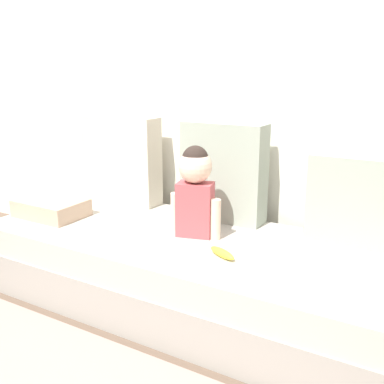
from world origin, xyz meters
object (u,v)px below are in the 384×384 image
at_px(banana, 222,253).
at_px(folded_blanket, 51,208).
at_px(throw_pillow_left, 122,160).
at_px(throw_pillow_right, 357,201).
at_px(toddler, 195,187).
at_px(couch, 193,272).
at_px(throw_pillow_center, 223,172).

distance_m(banana, folded_blanket, 1.17).
distance_m(throw_pillow_left, throw_pillow_right, 1.49).
relative_size(throw_pillow_left, folded_blanket, 1.42).
bearing_deg(banana, folded_blanket, 178.30).
xyz_separation_m(throw_pillow_left, toddler, (0.74, -0.31, -0.02)).
bearing_deg(banana, throw_pillow_right, 45.18).
bearing_deg(folded_blanket, throw_pillow_left, 69.28).
distance_m(couch, throw_pillow_right, 0.93).
bearing_deg(banana, couch, 148.93).
distance_m(throw_pillow_center, throw_pillow_right, 0.75).
bearing_deg(throw_pillow_right, couch, -154.58).
distance_m(throw_pillow_center, folded_blanket, 1.06).
distance_m(throw_pillow_center, banana, 0.62).
bearing_deg(throw_pillow_right, throw_pillow_left, 180.00).
bearing_deg(throw_pillow_right, banana, -134.82).
xyz_separation_m(couch, throw_pillow_center, (0.00, 0.35, 0.48)).
relative_size(throw_pillow_center, throw_pillow_right, 1.20).
distance_m(couch, throw_pillow_center, 0.60).
bearing_deg(toddler, throw_pillow_center, 88.11).
relative_size(couch, toddler, 4.96).
relative_size(toddler, banana, 2.85).
distance_m(throw_pillow_right, banana, 0.74).
height_order(couch, throw_pillow_left, throw_pillow_left).
bearing_deg(couch, folded_blanket, -172.98).
relative_size(throw_pillow_right, folded_blanket, 1.19).
height_order(throw_pillow_right, folded_blanket, throw_pillow_right).
xyz_separation_m(couch, folded_blanket, (-0.92, -0.11, 0.25)).
relative_size(throw_pillow_left, throw_pillow_right, 1.19).
bearing_deg(throw_pillow_left, throw_pillow_right, 0.00).
relative_size(throw_pillow_center, banana, 3.36).
height_order(throw_pillow_center, throw_pillow_right, throw_pillow_center).
bearing_deg(throw_pillow_right, toddler, -157.55).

